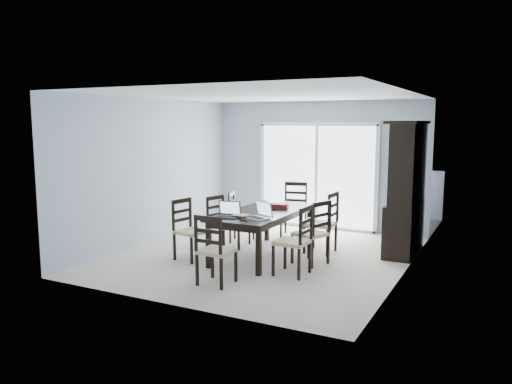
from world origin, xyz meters
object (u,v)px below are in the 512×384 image
chair_left_far (237,211)px  chair_end_far (295,203)px  china_hutch (406,190)px  hot_tub (310,196)px  chair_left_mid (220,217)px  game_box (279,206)px  dining_table (263,215)px  chair_right_near (299,233)px  chair_right_far (326,216)px  chair_left_near (187,223)px  laptop_dark (227,214)px  laptop_silver (256,215)px  chair_right_mid (316,226)px  chair_end_near (213,243)px  cell_phone (245,220)px

chair_left_far → chair_end_far: size_ratio=0.89×
china_hutch → hot_tub: 3.52m
chair_end_far → china_hutch: bearing=158.3°
china_hutch → chair_left_mid: (-2.86, -1.25, -0.50)m
chair_end_far → game_box: (0.26, -1.31, 0.16)m
chair_left_mid → game_box: (0.96, 0.32, 0.22)m
dining_table → chair_left_mid: chair_left_mid is taller
chair_left_far → hot_tub: chair_left_far is taller
chair_right_near → chair_right_far: (-0.05, 1.35, 0.01)m
chair_left_near → laptop_dark: (0.78, -0.06, 0.22)m
laptop_silver → game_box: 0.98m
chair_end_far → chair_right_mid: bearing=110.1°
laptop_dark → hot_tub: size_ratio=0.19×
chair_right_mid → chair_end_far: (-1.08, 1.75, 0.01)m
chair_end_far → laptop_dark: (-0.10, -2.41, 0.18)m
chair_end_far → hot_tub: (-0.43, 1.92, -0.15)m
chair_right_far → laptop_dark: bearing=143.4°
chair_end_near → hot_tub: chair_end_near is taller
chair_end_near → chair_end_far: 3.31m
chair_left_far → game_box: (1.00, -0.36, 0.23)m
laptop_silver → game_box: size_ratio=1.44×
china_hutch → dining_table: bearing=-148.3°
chair_right_near → laptop_dark: chair_right_near is taller
chair_right_mid → chair_end_far: chair_end_far is taller
chair_left_near → chair_left_far: size_ratio=1.05×
chair_end_near → game_box: (0.06, 1.99, 0.20)m
chair_right_mid → china_hutch: bearing=-19.1°
chair_left_far → hot_tub: (0.31, 2.87, -0.08)m
chair_right_mid → chair_end_near: bearing=169.9°
dining_table → chair_left_near: chair_left_near is taller
chair_right_far → chair_left_near: bearing=127.1°
dining_table → laptop_dark: size_ratio=5.65×
chair_left_mid → chair_right_mid: size_ratio=0.93×
laptop_dark → chair_right_far: bearing=40.0°
chair_left_near → chair_left_far: chair_left_near is taller
china_hutch → cell_phone: 2.86m
chair_right_mid → chair_right_far: (-0.08, 0.73, 0.02)m
dining_table → chair_right_mid: (0.95, -0.11, -0.06)m
chair_right_near → chair_right_mid: chair_right_near is taller
dining_table → cell_phone: cell_phone is taller
chair_left_near → chair_left_far: 1.41m
chair_left_near → laptop_dark: chair_left_near is taller
chair_right_near → china_hutch: bearing=-27.8°
game_box → chair_left_near: bearing=-137.5°
chair_right_near → dining_table: bearing=52.8°
cell_phone → game_box: (0.01, 1.19, 0.03)m
laptop_dark → hot_tub: laptop_dark is taller
chair_right_near → chair_left_mid: bearing=68.6°
china_hutch → chair_right_mid: 1.80m
chair_left_near → chair_right_mid: 2.04m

